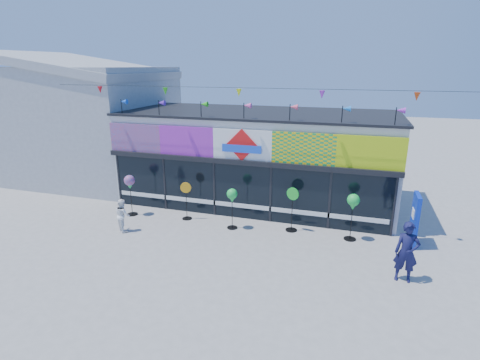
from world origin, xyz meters
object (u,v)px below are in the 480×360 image
at_px(blue_sign, 415,220).
at_px(adult_man, 407,252).
at_px(spinner_4, 353,203).
at_px(spinner_1, 186,200).
at_px(spinner_3, 292,208).
at_px(spinner_0, 130,183).
at_px(child, 123,215).
at_px(spinner_2, 232,197).

xyz_separation_m(blue_sign, adult_man, (-0.52, -2.59, -0.02)).
bearing_deg(blue_sign, spinner_4, -174.19).
distance_m(spinner_1, spinner_4, 6.52).
bearing_deg(spinner_3, adult_man, -33.60).
bearing_deg(spinner_1, spinner_0, -173.53).
distance_m(spinner_3, adult_man, 4.50).
relative_size(spinner_0, adult_man, 0.95).
height_order(spinner_4, child, spinner_4).
relative_size(spinner_3, spinner_4, 0.99).
relative_size(spinner_1, spinner_4, 0.90).
bearing_deg(blue_sign, child, -169.70).
height_order(spinner_3, adult_man, adult_man).
xyz_separation_m(spinner_3, spinner_4, (2.18, -0.13, 0.48)).
bearing_deg(spinner_4, spinner_0, -178.18).
relative_size(spinner_4, child, 1.38).
relative_size(blue_sign, spinner_4, 1.07).
relative_size(spinner_4, adult_man, 0.95).
bearing_deg(spinner_0, blue_sign, 2.68).
bearing_deg(spinner_0, spinner_1, 6.47).
bearing_deg(child, spinner_0, -32.91).
distance_m(spinner_4, child, 8.56).
bearing_deg(child, spinner_2, -123.95).
height_order(blue_sign, spinner_4, blue_sign).
xyz_separation_m(spinner_1, spinner_3, (4.32, 0.14, 0.08)).
xyz_separation_m(blue_sign, spinner_2, (-6.51, -0.56, 0.35)).
bearing_deg(spinner_2, spinner_3, 11.57).
xyz_separation_m(spinner_2, child, (-3.92, -1.44, -0.66)).
bearing_deg(spinner_4, spinner_2, -175.80).
bearing_deg(spinner_2, spinner_4, 4.20).
xyz_separation_m(spinner_2, adult_man, (5.99, -2.03, -0.38)).
xyz_separation_m(spinner_1, adult_man, (8.07, -2.35, 0.08)).
distance_m(spinner_1, child, 2.55).
bearing_deg(child, spinner_3, -126.99).
height_order(spinner_1, spinner_3, spinner_3).
distance_m(blue_sign, child, 10.63).
bearing_deg(spinner_1, spinner_4, 0.08).
relative_size(spinner_1, spinner_2, 0.98).
xyz_separation_m(spinner_3, child, (-6.16, -1.90, -0.28)).
relative_size(blue_sign, spinner_1, 1.19).
bearing_deg(spinner_3, blue_sign, 1.32).
distance_m(spinner_2, spinner_4, 4.43).
bearing_deg(spinner_1, spinner_3, 1.89).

